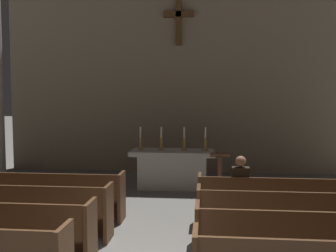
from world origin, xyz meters
The scene contains 13 objects.
pew_left_row_3 centered at (-2.33, 2.00, 0.48)m, with size 3.21×0.50×0.95m.
pew_left_row_4 centered at (-2.33, 3.01, 0.48)m, with size 3.21×0.50×0.95m.
pew_right_row_2 centered at (2.33, 0.98, 0.48)m, with size 3.21×0.50×0.95m.
pew_right_row_3 centered at (2.33, 2.00, 0.48)m, with size 3.21×0.50×0.95m.
pew_right_row_4 centered at (2.33, 3.01, 0.48)m, with size 3.21×0.50×0.95m.
altar centered at (0.00, 5.81, 0.53)m, with size 2.20×0.90×1.01m.
candlestick_outer_left centered at (-0.85, 5.81, 1.20)m, with size 0.16×0.16×0.60m.
candlestick_inner_left centered at (-0.30, 5.81, 1.20)m, with size 0.16×0.16×0.60m.
candlestick_inner_right centered at (0.30, 5.81, 1.20)m, with size 0.16×0.16×0.60m.
candlestick_outer_right centered at (0.85, 5.81, 1.20)m, with size 0.16×0.16×0.60m.
apse_with_cross centered at (0.00, 8.16, 4.29)m, with size 11.03×0.43×8.58m.
lectern centered at (1.18, 4.61, 0.55)m, with size 0.44×0.36×1.15m.
lone_worshipper centered at (1.51, 3.05, 0.69)m, with size 0.32×0.43×1.32m.
Camera 1 is at (0.86, -4.24, 2.43)m, focal length 41.60 mm.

